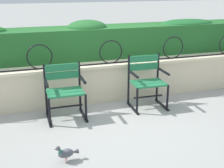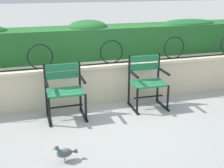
% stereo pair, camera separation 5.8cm
% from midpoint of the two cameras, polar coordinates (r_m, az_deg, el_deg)
% --- Properties ---
extents(ground_plane, '(60.00, 60.00, 0.00)m').
position_cam_midpoint_polar(ground_plane, '(4.77, 0.65, -6.58)').
color(ground_plane, '#9E9E99').
extents(stone_wall, '(8.52, 0.41, 0.69)m').
position_cam_midpoint_polar(stone_wall, '(5.41, -2.07, 0.46)').
color(stone_wall, beige).
rests_on(stone_wall, ground).
extents(iron_arch_fence, '(7.96, 0.02, 0.42)m').
position_cam_midpoint_polar(iron_arch_fence, '(5.13, -5.56, 5.33)').
color(iron_arch_fence, black).
rests_on(iron_arch_fence, stone_wall).
extents(hedge_row, '(8.35, 0.69, 0.71)m').
position_cam_midpoint_polar(hedge_row, '(5.73, -3.86, 8.24)').
color(hedge_row, '#236028').
rests_on(hedge_row, stone_wall).
extents(park_chair_left, '(0.59, 0.52, 0.84)m').
position_cam_midpoint_polar(park_chair_left, '(4.74, -8.69, -0.98)').
color(park_chair_left, '#237547').
rests_on(park_chair_left, ground).
extents(park_chair_right, '(0.60, 0.53, 0.89)m').
position_cam_midpoint_polar(park_chair_right, '(5.12, 7.05, 0.70)').
color(park_chair_right, '#237547').
rests_on(park_chair_right, ground).
extents(pigeon_far_side, '(0.29, 0.12, 0.22)m').
position_cam_midpoint_polar(pigeon_far_side, '(3.71, -8.52, -12.79)').
color(pigeon_far_side, '#5B5B66').
rests_on(pigeon_far_side, ground).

